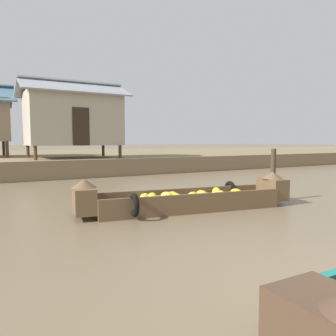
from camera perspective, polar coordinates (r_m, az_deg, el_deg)
ground_plane at (r=12.12m, az=-10.94°, el=-3.55°), size 300.00×300.00×0.00m
riverbank_strip at (r=25.27m, az=-20.97°, el=1.44°), size 160.00×20.00×0.86m
banana_boat at (r=8.22m, az=3.48°, el=-5.29°), size 5.64×1.74×0.89m
stilt_house_mid_right at (r=17.77m, az=-16.20°, el=8.30°), size 5.19×3.56×3.96m
mooring_post at (r=9.86m, az=17.78°, el=-1.16°), size 0.14×0.14×1.50m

